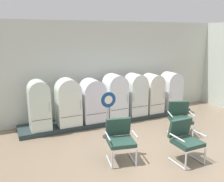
% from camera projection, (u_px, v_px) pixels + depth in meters
% --- Properties ---
extents(ground, '(12.00, 10.00, 0.05)m').
position_uv_depth(ground, '(166.00, 161.00, 5.86)').
color(ground, '#806D58').
extents(back_wall, '(11.76, 0.12, 3.30)m').
position_uv_depth(back_wall, '(104.00, 69.00, 8.71)').
color(back_wall, beige).
rests_on(back_wall, ground).
extents(display_plinth, '(6.05, 0.95, 0.14)m').
position_uv_depth(display_plinth, '(112.00, 118.00, 8.51)').
color(display_plinth, '#253234').
rests_on(display_plinth, ground).
extents(refrigerator_0, '(0.59, 0.64, 1.46)m').
position_uv_depth(refrigerator_0, '(39.00, 104.00, 7.23)').
color(refrigerator_0, silver).
rests_on(refrigerator_0, display_plinth).
extents(refrigerator_1, '(0.71, 0.61, 1.44)m').
position_uv_depth(refrigerator_1, '(68.00, 101.00, 7.57)').
color(refrigerator_1, white).
rests_on(refrigerator_1, display_plinth).
extents(refrigerator_2, '(0.71, 0.71, 1.36)m').
position_uv_depth(refrigerator_2, '(92.00, 99.00, 7.96)').
color(refrigerator_2, white).
rests_on(refrigerator_2, display_plinth).
extents(refrigerator_3, '(0.68, 0.71, 1.45)m').
position_uv_depth(refrigerator_3, '(115.00, 95.00, 8.28)').
color(refrigerator_3, white).
rests_on(refrigerator_3, display_plinth).
extents(refrigerator_4, '(0.62, 0.70, 1.42)m').
position_uv_depth(refrigerator_4, '(136.00, 93.00, 8.59)').
color(refrigerator_4, silver).
rests_on(refrigerator_4, display_plinth).
extents(refrigerator_5, '(0.61, 0.70, 1.36)m').
position_uv_depth(refrigerator_5, '(153.00, 92.00, 8.89)').
color(refrigerator_5, silver).
rests_on(refrigerator_5, display_plinth).
extents(refrigerator_6, '(0.64, 0.66, 1.37)m').
position_uv_depth(refrigerator_6, '(171.00, 90.00, 9.19)').
color(refrigerator_6, white).
rests_on(refrigerator_6, display_plinth).
extents(armchair_left, '(0.75, 0.77, 0.98)m').
position_uv_depth(armchair_left, '(120.00, 137.00, 5.77)').
color(armchair_left, silver).
rests_on(armchair_left, ground).
extents(armchair_right, '(0.81, 0.84, 0.98)m').
position_uv_depth(armchair_right, '(180.00, 116.00, 7.21)').
color(armchair_right, silver).
rests_on(armchair_right, ground).
extents(armchair_center, '(0.67, 0.67, 0.98)m').
position_uv_depth(armchair_center, '(185.00, 138.00, 5.73)').
color(armchair_center, silver).
rests_on(armchair_center, ground).
extents(sign_stand, '(0.43, 0.32, 1.33)m').
position_uv_depth(sign_stand, '(108.00, 116.00, 7.01)').
color(sign_stand, '#2D2D30').
rests_on(sign_stand, ground).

